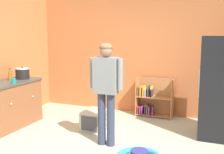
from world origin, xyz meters
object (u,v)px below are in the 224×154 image
at_px(bookshelf, 152,99).
at_px(amber_bottle, 10,75).
at_px(yellow_cup, 20,75).
at_px(refrigerator, 222,88).
at_px(crock_pot, 22,73).
at_px(teal_cup, 14,81).
at_px(standing_person, 106,85).
at_px(pet_carrier, 95,120).

distance_m(bookshelf, amber_bottle, 3.03).
xyz_separation_m(bookshelf, yellow_cup, (-2.56, -1.25, 0.58)).
distance_m(refrigerator, crock_pot, 3.84).
xyz_separation_m(refrigerator, teal_cup, (-3.62, -1.04, 0.06)).
bearing_deg(amber_bottle, crock_pot, 69.18).
bearing_deg(teal_cup, standing_person, -1.01).
distance_m(crock_pot, yellow_cup, 0.24).
height_order(crock_pot, teal_cup, crock_pot).
relative_size(crock_pot, teal_cup, 2.99).
bearing_deg(refrigerator, amber_bottle, -168.19).
distance_m(standing_person, amber_bottle, 2.19).
xyz_separation_m(bookshelf, amber_bottle, (-2.47, -1.65, 0.63)).
bearing_deg(crock_pot, yellow_cup, 142.43).
bearing_deg(yellow_cup, refrigerator, 5.97).
distance_m(standing_person, pet_carrier, 1.17).
bearing_deg(bookshelf, amber_bottle, -146.33).
xyz_separation_m(standing_person, amber_bottle, (-2.18, 0.25, -0.01)).
distance_m(refrigerator, teal_cup, 3.76).
xyz_separation_m(refrigerator, bookshelf, (-1.43, 0.83, -0.52)).
xyz_separation_m(bookshelf, crock_pot, (-2.37, -1.39, 0.64)).
bearing_deg(pet_carrier, yellow_cup, 179.89).
height_order(refrigerator, pet_carrier, refrigerator).
height_order(teal_cup, yellow_cup, same).
relative_size(bookshelf, yellow_cup, 8.95).
distance_m(crock_pot, teal_cup, 0.51).
bearing_deg(pet_carrier, bookshelf, 57.26).
bearing_deg(bookshelf, standing_person, -98.81).
bearing_deg(crock_pot, refrigerator, 8.39).
height_order(pet_carrier, yellow_cup, yellow_cup).
relative_size(refrigerator, standing_person, 1.06).
bearing_deg(amber_bottle, pet_carrier, 13.33).
distance_m(bookshelf, pet_carrier, 1.50).
xyz_separation_m(amber_bottle, teal_cup, (0.28, -0.22, -0.05)).
height_order(bookshelf, crock_pot, crock_pot).
xyz_separation_m(pet_carrier, teal_cup, (-1.39, -0.62, 0.77)).
distance_m(amber_bottle, teal_cup, 0.36).
xyz_separation_m(standing_person, yellow_cup, (-2.27, 0.65, -0.06)).
bearing_deg(teal_cup, bookshelf, 40.41).
height_order(refrigerator, bookshelf, refrigerator).
bearing_deg(standing_person, crock_pot, 166.27).
distance_m(refrigerator, yellow_cup, 4.01).
relative_size(bookshelf, crock_pot, 2.99).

